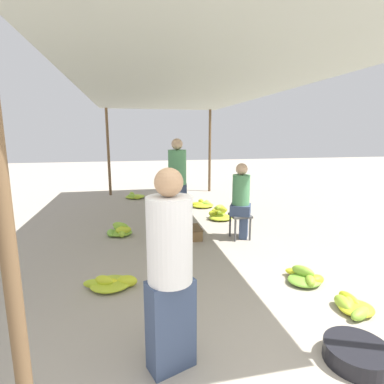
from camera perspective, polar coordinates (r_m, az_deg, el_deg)
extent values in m
cylinder|color=brown|center=(1.69, -31.66, -9.06)|extent=(0.08, 0.08, 2.58)
cylinder|color=brown|center=(9.32, -15.64, 7.25)|extent=(0.08, 0.08, 2.58)
cylinder|color=brown|center=(9.65, 3.40, 7.74)|extent=(0.08, 0.08, 2.58)
cube|color=#9EA399|center=(5.54, -1.69, 19.01)|extent=(3.53, 8.19, 0.04)
cube|color=#384766|center=(2.54, -4.06, -23.87)|extent=(0.40, 0.30, 0.74)
cylinder|color=white|center=(2.22, -4.30, -9.06)|extent=(0.43, 0.43, 0.64)
sphere|color=tan|center=(2.12, -4.46, 1.86)|extent=(0.21, 0.21, 0.21)
cube|color=#4C4C4C|center=(5.34, 9.18, -4.44)|extent=(0.34, 0.34, 0.04)
cylinder|color=#4C4C4C|center=(5.23, 8.24, -7.24)|extent=(0.04, 0.04, 0.40)
cylinder|color=#4C4C4C|center=(5.33, 11.01, -6.99)|extent=(0.04, 0.04, 0.40)
cylinder|color=#4C4C4C|center=(5.48, 7.26, -6.38)|extent=(0.04, 0.04, 0.40)
cylinder|color=#4C4C4C|center=(5.57, 9.92, -6.16)|extent=(0.04, 0.04, 0.40)
cube|color=#384766|center=(5.47, 9.84, -6.27)|extent=(0.26, 0.34, 0.44)
cube|color=#384766|center=(5.31, 9.21, -3.30)|extent=(0.46, 0.46, 0.18)
cylinder|color=#4C8C59|center=(5.24, 9.33, 0.42)|extent=(0.40, 0.40, 0.52)
sphere|color=tan|center=(5.19, 9.45, 4.33)|extent=(0.20, 0.20, 0.20)
cylinder|color=black|center=(3.06, 28.88, -25.37)|extent=(0.51, 0.51, 0.15)
ellipsoid|color=yellow|center=(3.86, -15.43, -16.52)|extent=(0.24, 0.15, 0.12)
ellipsoid|color=#AFCA2D|center=(3.91, -17.98, -16.27)|extent=(0.30, 0.16, 0.11)
ellipsoid|color=#C7D429|center=(3.86, -12.30, -16.24)|extent=(0.28, 0.20, 0.14)
ellipsoid|color=#C6D429|center=(3.84, -16.42, -15.83)|extent=(0.25, 0.20, 0.12)
ellipsoid|color=#B5CD2C|center=(3.90, -15.22, -16.51)|extent=(0.49, 0.43, 0.10)
ellipsoid|color=#88BB34|center=(5.64, -13.50, -6.26)|extent=(0.33, 0.28, 0.13)
ellipsoid|color=#95C031|center=(5.57, -13.13, -7.68)|extent=(0.15, 0.23, 0.14)
ellipsoid|color=#83B935|center=(5.66, -13.33, -6.56)|extent=(0.34, 0.27, 0.15)
ellipsoid|color=#A8C82E|center=(5.68, -13.57, -6.98)|extent=(0.23, 0.25, 0.12)
ellipsoid|color=#BACF2B|center=(5.58, -12.93, -7.03)|extent=(0.29, 0.18, 0.14)
ellipsoid|color=#75B337|center=(5.70, -15.11, -7.52)|extent=(0.19, 0.35, 0.11)
ellipsoid|color=#81B835|center=(5.68, -13.47, -7.54)|extent=(0.43, 0.38, 0.10)
ellipsoid|color=#93BF32|center=(8.97, -11.54, -0.60)|extent=(0.20, 0.36, 0.11)
ellipsoid|color=#87BA34|center=(8.71, -11.38, -0.87)|extent=(0.33, 0.31, 0.15)
ellipsoid|color=#A7C72E|center=(8.62, -10.31, -0.98)|extent=(0.22, 0.14, 0.12)
ellipsoid|color=#92BF32|center=(8.97, -11.36, -0.35)|extent=(0.19, 0.24, 0.11)
ellipsoid|color=#A1C52F|center=(8.83, -10.77, -0.84)|extent=(0.55, 0.48, 0.10)
ellipsoid|color=#CBD628|center=(7.71, 1.76, -1.87)|extent=(0.17, 0.26, 0.14)
ellipsoid|color=#C3D229|center=(7.74, 2.80, -2.14)|extent=(0.15, 0.22, 0.15)
ellipsoid|color=#88BB34|center=(7.59, 2.73, -2.27)|extent=(0.29, 0.25, 0.14)
ellipsoid|color=#C9D528|center=(7.68, 2.07, -2.31)|extent=(0.20, 0.32, 0.12)
ellipsoid|color=#C8D428|center=(7.58, 1.08, -2.43)|extent=(0.35, 0.24, 0.14)
ellipsoid|color=#C6D429|center=(7.62, 2.08, -2.53)|extent=(0.54, 0.47, 0.10)
ellipsoid|color=#83B935|center=(4.10, 20.38, -13.98)|extent=(0.25, 0.30, 0.14)
ellipsoid|color=yellow|center=(4.12, 22.55, -15.14)|extent=(0.24, 0.19, 0.11)
ellipsoid|color=#8FBE32|center=(4.02, 21.58, -15.42)|extent=(0.19, 0.24, 0.12)
ellipsoid|color=yellow|center=(4.23, 19.55, -14.25)|extent=(0.34, 0.31, 0.10)
ellipsoid|color=#75B337|center=(4.10, 20.62, -15.41)|extent=(0.41, 0.36, 0.10)
ellipsoid|color=#A3C52F|center=(6.47, 5.66, -3.72)|extent=(0.27, 0.22, 0.11)
ellipsoid|color=#CAD528|center=(6.45, 5.44, -3.31)|extent=(0.31, 0.30, 0.15)
ellipsoid|color=#A3C62F|center=(6.46, 5.29, -2.92)|extent=(0.25, 0.20, 0.11)
ellipsoid|color=#CDD628|center=(6.48, 5.11, -3.39)|extent=(0.34, 0.19, 0.09)
ellipsoid|color=#ABC92E|center=(6.65, 5.19, -4.38)|extent=(0.37, 0.26, 0.12)
ellipsoid|color=#B6CD2C|center=(6.54, 5.62, -3.05)|extent=(0.23, 0.28, 0.11)
ellipsoid|color=#C9D528|center=(6.63, 4.11, -4.09)|extent=(0.24, 0.19, 0.14)
ellipsoid|color=#B3CC2C|center=(6.55, 5.51, -4.82)|extent=(0.52, 0.46, 0.10)
ellipsoid|color=#97C131|center=(3.72, 26.87, -18.42)|extent=(0.18, 0.30, 0.14)
ellipsoid|color=yellow|center=(3.81, 27.78, -17.73)|extent=(0.11, 0.30, 0.14)
ellipsoid|color=#84B934|center=(3.64, 29.41, -19.54)|extent=(0.31, 0.22, 0.11)
ellipsoid|color=#A7C72E|center=(3.75, 27.70, -18.28)|extent=(0.27, 0.29, 0.13)
ellipsoid|color=yellow|center=(3.73, 28.81, -18.82)|extent=(0.36, 0.32, 0.10)
cube|color=brown|center=(5.36, -0.81, -7.90)|extent=(0.44, 0.44, 0.18)
cube|color=brown|center=(5.33, -0.81, -6.89)|extent=(0.46, 0.46, 0.02)
cube|color=#384766|center=(6.25, -2.77, -2.17)|extent=(0.42, 0.28, 0.81)
cylinder|color=#4C8C59|center=(6.13, -2.83, 4.74)|extent=(0.43, 0.43, 0.70)
sphere|color=tan|center=(6.10, -2.87, 9.10)|extent=(0.23, 0.23, 0.23)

